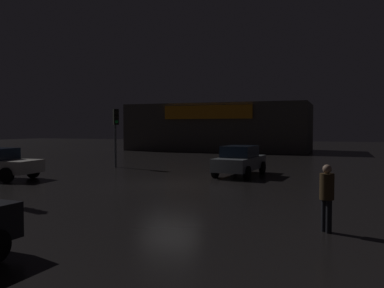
% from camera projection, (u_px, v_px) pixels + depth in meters
% --- Properties ---
extents(ground_plane, '(120.00, 120.00, 0.00)m').
position_uv_depth(ground_plane, '(170.00, 185.00, 17.41)').
color(ground_plane, black).
extents(store_building, '(19.45, 9.18, 5.06)m').
position_uv_depth(store_building, '(220.00, 127.00, 44.24)').
color(store_building, '#4C4742').
rests_on(store_building, ground).
extents(traffic_signal_main, '(0.42, 0.42, 3.68)m').
position_uv_depth(traffic_signal_main, '(116.00, 126.00, 24.93)').
color(traffic_signal_main, '#595B60').
rests_on(traffic_signal_main, ground).
extents(car_far, '(2.15, 4.41, 1.56)m').
position_uv_depth(car_far, '(240.00, 160.00, 20.72)').
color(car_far, slate).
rests_on(car_far, ground).
extents(pedestrian, '(0.48, 0.48, 1.63)m').
position_uv_depth(pedestrian, '(327.00, 193.00, 9.45)').
color(pedestrian, black).
rests_on(pedestrian, ground).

